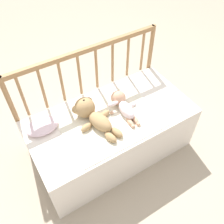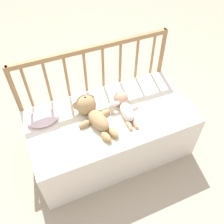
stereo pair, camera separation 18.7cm
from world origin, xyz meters
name	(u,v)px [view 1 (the left image)]	position (x,y,z in m)	size (l,w,h in m)	color
ground_plane	(111,149)	(0.00, 0.00, 0.00)	(12.00, 12.00, 0.00)	tan
crib_mattress	(111,134)	(0.00, 0.00, 0.23)	(1.29, 0.65, 0.46)	white
crib_rail	(88,76)	(0.00, 0.35, 0.61)	(1.29, 0.04, 0.87)	#997047
blanket	(110,121)	(-0.04, -0.04, 0.46)	(0.72, 0.54, 0.01)	silver
teddy_bear	(92,114)	(-0.14, 0.04, 0.52)	(0.28, 0.45, 0.16)	tan
baby	(123,105)	(0.12, 0.01, 0.50)	(0.24, 0.35, 0.12)	white
small_pillow	(42,126)	(-0.49, 0.16, 0.49)	(0.24, 0.17, 0.06)	silver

